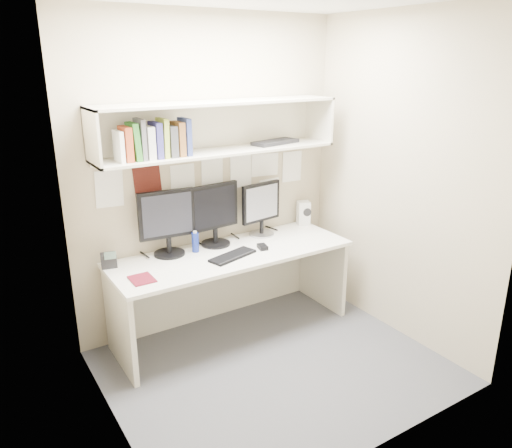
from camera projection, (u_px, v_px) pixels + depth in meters
floor at (275, 367)px, 3.79m from camera, size 2.40×2.00×0.01m
wall_back at (210, 175)px, 4.18m from camera, size 2.40×0.02×2.60m
wall_front at (388, 248)px, 2.58m from camera, size 2.40×0.02×2.60m
wall_left at (100, 235)px, 2.77m from camera, size 0.02×2.00×2.60m
wall_right at (401, 181)px, 3.99m from camera, size 0.02×2.00×2.60m
desk at (232, 292)px, 4.19m from camera, size 2.00×0.70×0.73m
overhead_hutch at (216, 127)px, 3.94m from camera, size 2.00×0.38×0.40m
pinned_papers at (210, 181)px, 4.19m from camera, size 1.92×0.01×0.48m
monitor_left at (167, 221)px, 3.93m from camera, size 0.46×0.25×0.53m
monitor_center at (214, 213)px, 4.15m from camera, size 0.45×0.25×0.53m
monitor_right at (261, 207)px, 4.39m from camera, size 0.41×0.22×0.47m
keyboard at (233, 256)px, 3.96m from camera, size 0.43×0.25×0.02m
mouse at (262, 247)px, 4.13m from camera, size 0.09×0.12×0.03m
speaker at (303, 213)px, 4.72m from camera, size 0.15×0.15×0.22m
blue_bottle at (195, 242)px, 4.05m from camera, size 0.06×0.06×0.18m
maroon_notebook at (142, 279)px, 3.56m from camera, size 0.16×0.20×0.01m
desk_phone at (109, 260)px, 3.76m from camera, size 0.13×0.12×0.14m
book_stack at (154, 141)px, 3.60m from camera, size 0.54×0.18×0.29m
hutch_tray at (275, 142)px, 4.23m from camera, size 0.45×0.25×0.03m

